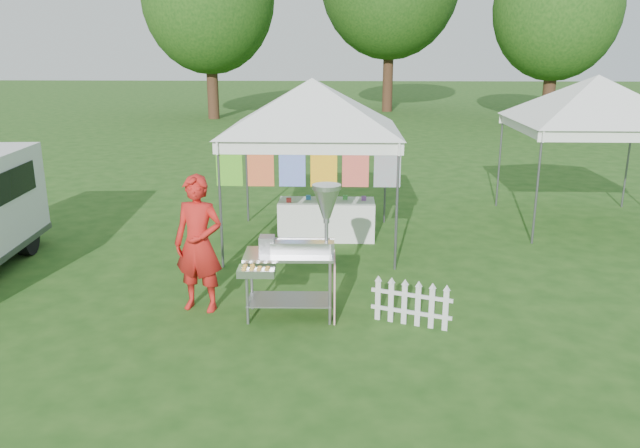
{
  "coord_description": "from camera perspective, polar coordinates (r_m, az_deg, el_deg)",
  "views": [
    {
      "loc": [
        0.55,
        -7.6,
        3.53
      ],
      "look_at": [
        0.23,
        0.89,
        1.1
      ],
      "focal_mm": 35.0,
      "sensor_mm": 36.0,
      "label": 1
    }
  ],
  "objects": [
    {
      "name": "vendor",
      "position": [
        8.62,
        -11.04,
        -1.79
      ],
      "size": [
        0.77,
        0.59,
        1.9
      ],
      "primitive_type": "imported",
      "rotation": [
        0.0,
        0.0,
        -0.21
      ],
      "color": "red",
      "rests_on": "ground"
    },
    {
      "name": "donut_cart",
      "position": [
        8.16,
        -1.51,
        -1.6
      ],
      "size": [
        1.3,
        0.92,
        1.82
      ],
      "rotation": [
        0.0,
        0.0,
        0.02
      ],
      "color": "gray",
      "rests_on": "ground"
    },
    {
      "name": "tree_right",
      "position": [
        31.12,
        20.87,
        18.0
      ],
      "size": [
        5.6,
        5.6,
        8.42
      ],
      "color": "#352013",
      "rests_on": "ground"
    },
    {
      "name": "display_table",
      "position": [
        11.81,
        0.6,
        0.42
      ],
      "size": [
        1.8,
        0.7,
        0.73
      ],
      "primitive_type": "cube",
      "color": "white",
      "rests_on": "ground"
    },
    {
      "name": "picket_fence",
      "position": [
        8.27,
        8.33,
        -7.31
      ],
      "size": [
        1.03,
        0.39,
        0.56
      ],
      "rotation": [
        0.0,
        0.0,
        -0.34
      ],
      "color": "silver",
      "rests_on": "ground"
    },
    {
      "name": "ground",
      "position": [
        8.4,
        -1.85,
        -8.91
      ],
      "size": [
        120.0,
        120.0,
        0.0
      ],
      "primitive_type": "plane",
      "color": "#1E4714",
      "rests_on": "ground"
    },
    {
      "name": "canopy_main",
      "position": [
        11.12,
        -0.73,
        13.15
      ],
      "size": [
        4.24,
        4.24,
        3.45
      ],
      "color": "#59595E",
      "rests_on": "ground"
    },
    {
      "name": "canopy_right",
      "position": [
        13.55,
        24.14,
        12.32
      ],
      "size": [
        4.24,
        4.24,
        3.45
      ],
      "color": "#59595E",
      "rests_on": "ground"
    }
  ]
}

